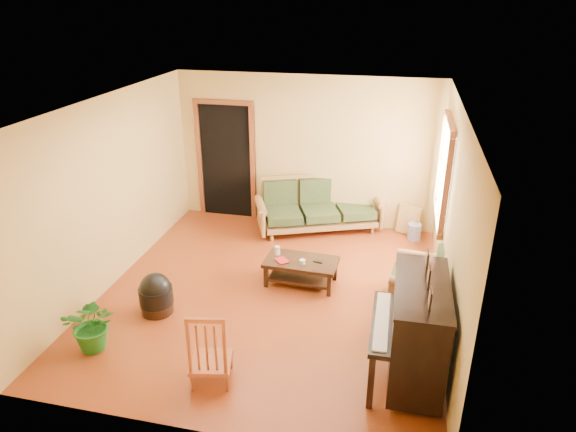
% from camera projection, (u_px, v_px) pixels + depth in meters
% --- Properties ---
extents(floor, '(5.00, 5.00, 0.00)m').
position_uv_depth(floor, '(270.00, 293.00, 7.09)').
color(floor, '#63230D').
rests_on(floor, ground).
extents(doorway, '(1.08, 0.16, 2.05)m').
position_uv_depth(doorway, '(226.00, 162.00, 9.18)').
color(doorway, black).
rests_on(doorway, floor).
extents(window, '(0.12, 1.36, 1.46)m').
position_uv_depth(window, '(444.00, 172.00, 7.20)').
color(window, white).
rests_on(window, right_wall).
extents(sofa, '(2.28, 1.61, 0.90)m').
position_uv_depth(sofa, '(319.00, 206.00, 8.80)').
color(sofa, brown).
rests_on(sofa, floor).
extents(coffee_table, '(1.04, 0.60, 0.37)m').
position_uv_depth(coffee_table, '(301.00, 272.00, 7.26)').
color(coffee_table, black).
rests_on(coffee_table, floor).
extents(armchair, '(0.87, 0.90, 0.83)m').
position_uv_depth(armchair, '(417.00, 274.00, 6.74)').
color(armchair, brown).
rests_on(armchair, floor).
extents(piano, '(0.77, 1.30, 1.14)m').
position_uv_depth(piano, '(417.00, 333.00, 5.33)').
color(piano, black).
rests_on(piano, floor).
extents(footstool, '(0.55, 0.55, 0.41)m').
position_uv_depth(footstool, '(156.00, 298.00, 6.60)').
color(footstool, black).
rests_on(footstool, floor).
extents(red_chair, '(0.51, 0.54, 0.90)m').
position_uv_depth(red_chair, '(210.00, 345.00, 5.34)').
color(red_chair, brown).
rests_on(red_chair, floor).
extents(leaning_frame, '(0.40, 0.24, 0.53)m').
position_uv_depth(leaning_frame, '(408.00, 220.00, 8.70)').
color(leaning_frame, '#B38F3B').
rests_on(leaning_frame, floor).
extents(ceramic_crock, '(0.29, 0.29, 0.28)m').
position_uv_depth(ceramic_crock, '(414.00, 232.00, 8.57)').
color(ceramic_crock, '#334F9B').
rests_on(ceramic_crock, floor).
extents(potted_plant, '(0.71, 0.66, 0.66)m').
position_uv_depth(potted_plant, '(93.00, 324.00, 5.87)').
color(potted_plant, '#1B611B').
rests_on(potted_plant, floor).
extents(book, '(0.25, 0.25, 0.02)m').
position_uv_depth(book, '(277.00, 262.00, 7.12)').
color(book, maroon).
rests_on(book, coffee_table).
extents(candle, '(0.10, 0.10, 0.13)m').
position_uv_depth(candle, '(277.00, 250.00, 7.32)').
color(candle, white).
rests_on(candle, coffee_table).
extents(glass_jar, '(0.11, 0.11, 0.06)m').
position_uv_depth(glass_jar, '(302.00, 262.00, 7.09)').
color(glass_jar, silver).
rests_on(glass_jar, coffee_table).
extents(remote, '(0.14, 0.07, 0.01)m').
position_uv_depth(remote, '(318.00, 262.00, 7.13)').
color(remote, black).
rests_on(remote, coffee_table).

